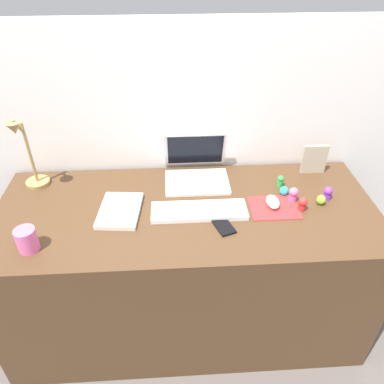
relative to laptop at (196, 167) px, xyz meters
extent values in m
plane|color=#59514C|center=(-0.06, -0.25, -0.79)|extent=(6.00, 6.00, 0.00)
cube|color=silver|center=(-0.06, 0.13, -0.07)|extent=(2.87, 0.05, 1.45)
cube|color=#4C331E|center=(-0.06, -0.25, -0.42)|extent=(1.67, 0.69, 0.74)
cube|color=white|center=(0.00, -0.06, -0.05)|extent=(0.30, 0.21, 0.01)
cube|color=white|center=(0.00, 0.07, 0.06)|extent=(0.30, 0.06, 0.20)
cube|color=black|center=(0.00, 0.07, 0.06)|extent=(0.27, 0.05, 0.17)
cube|color=white|center=(-0.01, -0.28, -0.04)|extent=(0.41, 0.13, 0.02)
cube|color=red|center=(0.32, -0.27, -0.05)|extent=(0.21, 0.17, 0.00)
ellipsoid|color=white|center=(0.32, -0.25, -0.03)|extent=(0.06, 0.10, 0.03)
cube|color=black|center=(0.08, -0.37, -0.05)|extent=(0.10, 0.14, 0.01)
cylinder|color=#A5844C|center=(-0.76, -0.02, -0.04)|extent=(0.11, 0.11, 0.02)
cylinder|color=#A5844C|center=(-0.76, -0.02, 0.11)|extent=(0.01, 0.01, 0.30)
cylinder|color=#A5844C|center=(-0.76, -0.05, 0.27)|extent=(0.01, 0.07, 0.09)
cone|color=#A5844C|center=(-0.76, -0.09, 0.28)|extent=(0.06, 0.06, 0.05)
cube|color=silver|center=(-0.35, -0.26, -0.04)|extent=(0.19, 0.26, 0.02)
cube|color=#B2A58C|center=(0.58, 0.00, 0.02)|extent=(0.12, 0.02, 0.15)
cylinder|color=pink|center=(-0.67, -0.46, -0.01)|extent=(0.08, 0.08, 0.09)
ellipsoid|color=#8CDB33|center=(0.53, -0.25, -0.03)|extent=(0.04, 0.04, 0.04)
cylinder|color=green|center=(0.39, -0.11, -0.04)|extent=(0.03, 0.03, 0.03)
sphere|color=green|center=(0.39, -0.11, -0.01)|extent=(0.03, 0.03, 0.03)
ellipsoid|color=#28B7CC|center=(0.39, -0.18, -0.03)|extent=(0.04, 0.04, 0.04)
cylinder|color=purple|center=(0.58, -0.22, -0.04)|extent=(0.03, 0.03, 0.03)
sphere|color=purple|center=(0.58, -0.22, -0.01)|extent=(0.04, 0.04, 0.04)
cylinder|color=pink|center=(0.42, -0.23, -0.04)|extent=(0.03, 0.03, 0.03)
sphere|color=pink|center=(0.42, -0.23, 0.00)|extent=(0.04, 0.04, 0.04)
cylinder|color=red|center=(0.44, -0.29, -0.04)|extent=(0.03, 0.03, 0.03)
sphere|color=red|center=(0.44, -0.29, -0.01)|extent=(0.04, 0.04, 0.04)
camera|label=1|loc=(-0.12, -1.54, 0.96)|focal=35.24mm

